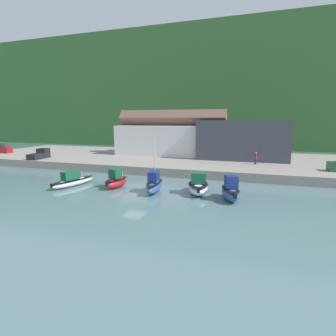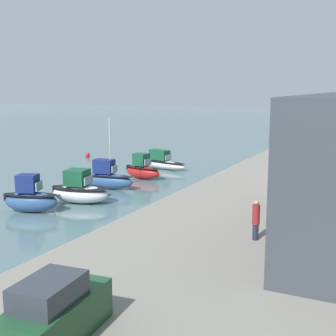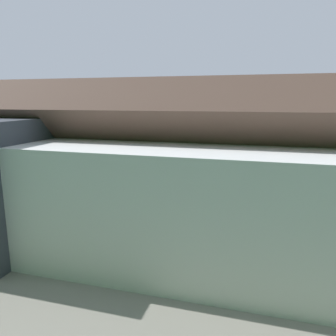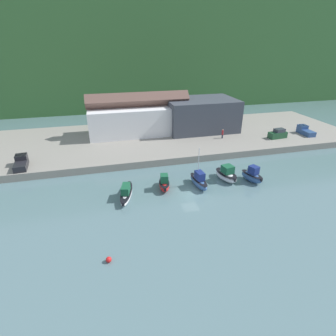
{
  "view_description": "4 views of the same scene",
  "coord_description": "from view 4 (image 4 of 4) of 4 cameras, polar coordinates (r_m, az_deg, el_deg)",
  "views": [
    {
      "loc": [
        13.28,
        -27.94,
        8.9
      ],
      "look_at": [
        1.53,
        9.11,
        1.84
      ],
      "focal_mm": 28.0,
      "sensor_mm": 36.0,
      "label": 1
    },
    {
      "loc": [
        37.45,
        25.92,
        9.4
      ],
      "look_at": [
        2.8,
        8.68,
        2.61
      ],
      "focal_mm": 50.0,
      "sensor_mm": 36.0,
      "label": 2
    },
    {
      "loc": [
        -8.86,
        44.72,
        10.04
      ],
      "look_at": [
        2.41,
        5.96,
        1.57
      ],
      "focal_mm": 35.0,
      "sensor_mm": 36.0,
      "label": 3
    },
    {
      "loc": [
        -12.08,
        -33.32,
        21.45
      ],
      "look_at": [
        -1.88,
        7.12,
        1.38
      ],
      "focal_mm": 28.0,
      "sensor_mm": 36.0,
      "label": 4
    }
  ],
  "objects": [
    {
      "name": "ground_plane",
      "position": [
        41.43,
        4.95,
        -5.59
      ],
      "size": [
        320.0,
        320.0,
        0.0
      ],
      "primitive_type": "plane",
      "color": "slate"
    },
    {
      "name": "hillside_backdrop",
      "position": [
        117.77,
        -9.09,
        24.38
      ],
      "size": [
        240.0,
        56.1,
        38.64
      ],
      "color": "#386633",
      "rests_on": "ground_plane"
    },
    {
      "name": "quay_promenade",
      "position": [
        62.75,
        -2.27,
        6.36
      ],
      "size": [
        94.47,
        27.49,
        1.39
      ],
      "color": "gray",
      "rests_on": "ground_plane"
    },
    {
      "name": "harbor_clubhouse",
      "position": [
        63.84,
        -6.28,
        10.67
      ],
      "size": [
        23.85,
        8.88,
        9.83
      ],
      "color": "white",
      "rests_on": "quay_promenade"
    },
    {
      "name": "yacht_club_building",
      "position": [
        67.15,
        7.09,
        11.49
      ],
      "size": [
        16.93,
        11.74,
        7.59
      ],
      "color": "#3D424C",
      "rests_on": "quay_promenade"
    },
    {
      "name": "moored_boat_0",
      "position": [
        40.57,
        -9.06,
        -5.32
      ],
      "size": [
        3.23,
        7.08,
        2.16
      ],
      "rotation": [
        0.0,
        0.0,
        -0.25
      ],
      "color": "silver",
      "rests_on": "ground_plane"
    },
    {
      "name": "moored_boat_1",
      "position": [
        42.15,
        -0.83,
        -3.4
      ],
      "size": [
        2.28,
        4.37,
        2.61
      ],
      "rotation": [
        0.0,
        0.0,
        -0.16
      ],
      "color": "red",
      "rests_on": "ground_plane"
    },
    {
      "name": "moored_boat_2",
      "position": [
        43.09,
        6.71,
        -2.8
      ],
      "size": [
        2.14,
        5.45,
        6.64
      ],
      "rotation": [
        0.0,
        0.0,
        0.11
      ],
      "color": "#33568E",
      "rests_on": "ground_plane"
    },
    {
      "name": "moored_boat_3",
      "position": [
        45.93,
        12.57,
        -1.39
      ],
      "size": [
        3.34,
        5.28,
        2.74
      ],
      "rotation": [
        0.0,
        0.0,
        0.2
      ],
      "color": "white",
      "rests_on": "ground_plane"
    },
    {
      "name": "moored_boat_4",
      "position": [
        46.56,
        17.82,
        -1.6
      ],
      "size": [
        3.02,
        4.55,
        2.88
      ],
      "rotation": [
        0.0,
        0.0,
        0.33
      ],
      "color": "#33568E",
      "rests_on": "ground_plane"
    },
    {
      "name": "parked_car_0",
      "position": [
        66.07,
        22.81,
        6.83
      ],
      "size": [
        4.35,
        2.19,
        2.16
      ],
      "rotation": [
        0.0,
        0.0,
        1.67
      ],
      "color": "#1E4C2D",
      "rests_on": "quay_promenade"
    },
    {
      "name": "pickup_truck_0",
      "position": [
        71.89,
        27.62,
        7.24
      ],
      "size": [
        2.11,
        4.79,
        1.9
      ],
      "rotation": [
        0.0,
        0.0,
        -0.03
      ],
      "color": "#2D4C84",
      "rests_on": "quay_promenade"
    },
    {
      "name": "pickup_truck_1",
      "position": [
        53.29,
        -29.32,
        1.08
      ],
      "size": [
        2.4,
        4.89,
        1.9
      ],
      "rotation": [
        0.0,
        0.0,
        0.1
      ],
      "color": "black",
      "rests_on": "quay_promenade"
    },
    {
      "name": "person_on_quay",
      "position": [
        61.97,
        11.78,
        7.34
      ],
      "size": [
        0.4,
        0.4,
        2.14
      ],
      "color": "#232838",
      "rests_on": "quay_promenade"
    },
    {
      "name": "mooring_buoy_0",
      "position": [
        30.56,
        -12.79,
        -18.87
      ],
      "size": [
        0.63,
        0.63,
        0.63
      ],
      "color": "red",
      "rests_on": "ground_plane"
    }
  ]
}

